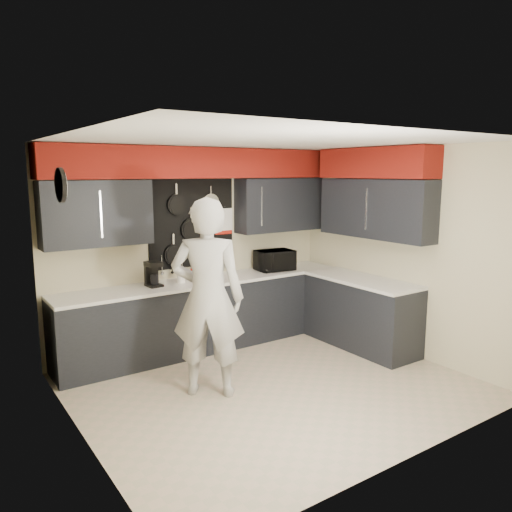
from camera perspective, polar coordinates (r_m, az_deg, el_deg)
ground at (r=5.60m, az=1.91°, el=-14.55°), size 4.00×4.00×0.00m
back_wall_assembly at (r=6.48m, az=-6.40°, el=7.06°), size 4.00×0.36×2.60m
right_wall_assembly at (r=6.57m, az=13.83°, el=6.29°), size 0.36×3.50×2.60m
left_wall_assembly at (r=4.36m, az=-19.77°, el=-3.68°), size 0.05×3.50×2.60m
base_cabinets at (r=6.58m, az=-0.47°, el=-6.57°), size 3.95×2.20×0.92m
microwave at (r=7.01m, az=2.15°, el=-0.49°), size 0.55×0.41×0.28m
knife_block at (r=6.48m, az=-6.08°, el=-1.59°), size 0.12×0.12×0.23m
utensil_crock at (r=6.31m, az=-8.55°, el=-2.39°), size 0.11×0.11×0.14m
coffee_maker at (r=6.17m, az=-11.71°, el=-1.95°), size 0.18×0.21×0.30m
person at (r=5.11m, az=-5.54°, el=-4.79°), size 0.89×0.85×2.05m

